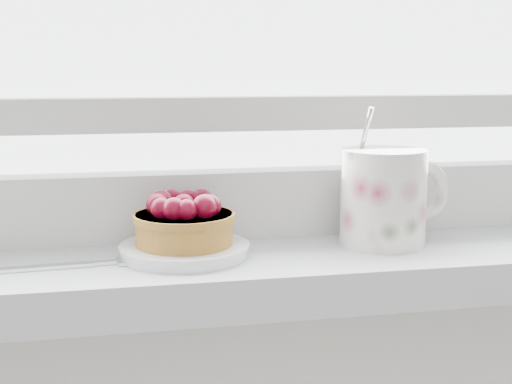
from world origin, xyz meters
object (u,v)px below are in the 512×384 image
object	(u,v)px
floral_mug	(386,195)
fork	(75,265)
saucer	(185,250)
raspberry_tart	(184,221)

from	to	relation	value
floral_mug	fork	size ratio (longest dim) A/B	0.69
saucer	fork	distance (m)	0.10
saucer	floral_mug	distance (m)	0.21
saucer	raspberry_tart	world-z (taller)	raspberry_tart
saucer	raspberry_tart	bearing A→B (deg)	-155.60
floral_mug	fork	world-z (taller)	floral_mug
raspberry_tart	fork	xyz separation A→B (m)	(-0.10, -0.02, -0.03)
saucer	raspberry_tart	distance (m)	0.03
saucer	fork	bearing A→B (deg)	-171.26
saucer	floral_mug	bearing A→B (deg)	1.94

